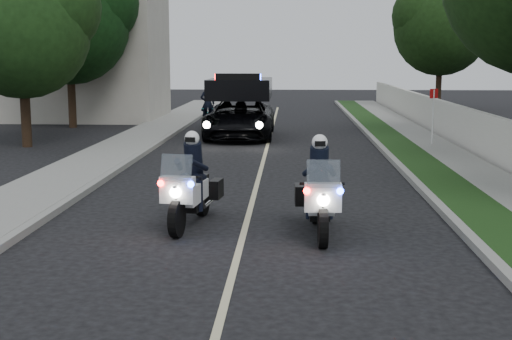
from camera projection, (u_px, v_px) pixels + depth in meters
The scene contains 18 objects.
ground at pixel (234, 269), 10.89m from camera, with size 120.00×120.00×0.00m, color black.
curb_right at pixel (400, 167), 20.53m from camera, with size 0.20×60.00×0.15m, color gray.
grass_verge at pixel (424, 167), 20.49m from camera, with size 1.20×60.00×0.16m, color #193814.
sidewalk_right at pixel (468, 167), 20.43m from camera, with size 1.40×60.00×0.16m, color gray.
property_wall at pixel (504, 145), 20.27m from camera, with size 0.22×60.00×1.50m, color beige.
curb_left at pixel (126, 164), 20.93m from camera, with size 0.20×60.00×0.15m, color gray.
sidewalk_left at pixel (90, 164), 20.99m from camera, with size 2.00×60.00×0.16m, color gray.
building_far at pixel (84, 52), 36.45m from camera, with size 8.00×6.00×7.00m, color #A8A396.
lane_marking at pixel (261, 168), 20.74m from camera, with size 0.12×50.00×0.01m, color #BFB78C.
police_moto_left at pixel (191, 225), 13.69m from camera, with size 0.77×2.19×1.86m, color silver, non-canonical shape.
police_moto_right at pixel (319, 234), 13.00m from camera, with size 0.77×2.20×1.87m, color silver, non-canonical shape.
police_suv at pixel (240, 138), 28.52m from camera, with size 2.69×5.82×2.83m, color black.
bicycle at pixel (208, 128), 32.58m from camera, with size 0.62×1.79×0.94m, color black.
cyclist at pixel (208, 128), 32.58m from camera, with size 0.66×0.44×1.84m, color black.
sign_post at pixel (432, 148), 25.27m from camera, with size 0.35×0.35×2.22m, color #AC0C10, non-canonical shape.
tree_right_e at pixel (438, 110), 43.56m from camera, with size 5.85×5.85×9.75m, color black, non-canonical shape.
tree_left_near at pixel (27, 147), 25.60m from camera, with size 4.91×4.91×8.19m, color #183812, non-canonical shape.
tree_left_far at pixel (73, 128), 32.56m from camera, with size 5.55×5.55×9.25m, color black, non-canonical shape.
Camera 1 is at (0.87, -10.46, 3.29)m, focal length 48.77 mm.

